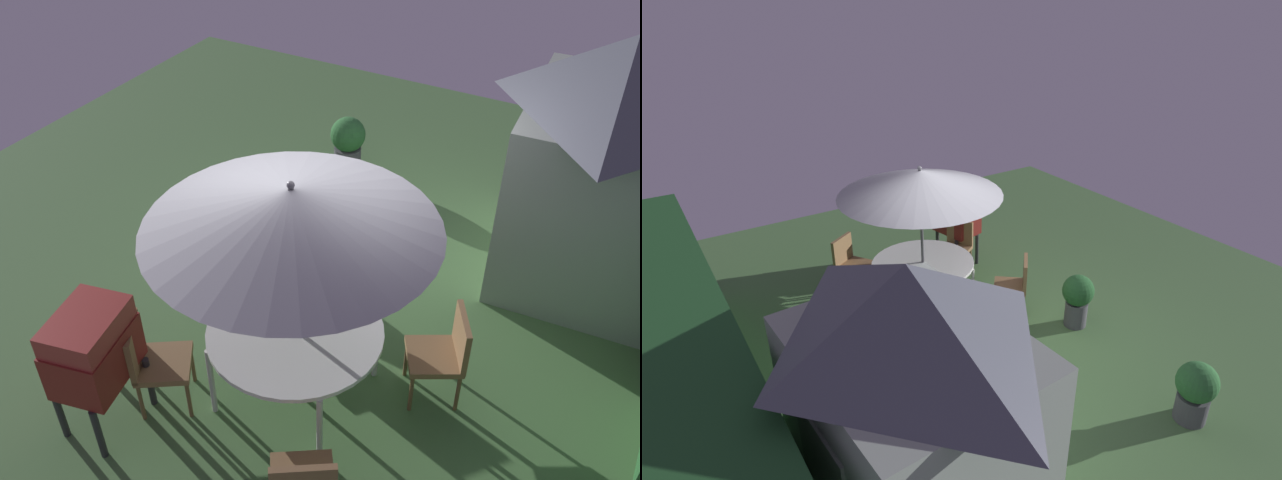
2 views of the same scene
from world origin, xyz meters
TOP-DOWN VIEW (x-y plane):
  - ground_plane at (0.00, 0.00)m, footprint 11.00×11.00m
  - hedge_backdrop at (0.00, 3.50)m, footprint 6.26×0.85m
  - garden_shed at (-1.88, 2.06)m, footprint 2.20×1.79m
  - patio_table at (1.10, 0.28)m, footprint 1.48×1.48m
  - patio_umbrella at (1.10, 0.28)m, footprint 2.27×2.27m
  - bbq_grill at (2.13, -0.97)m, footprint 0.79×0.63m
  - chair_near_shed at (1.76, -0.73)m, footprint 0.64×0.64m
  - chair_far_side at (2.19, 0.98)m, footprint 0.64×0.64m
  - chair_toward_hedge at (0.48, 1.39)m, footprint 0.63×0.63m
  - chair_toward_house at (0.23, -0.75)m, footprint 0.65×0.65m
  - potted_plant_by_shed at (-0.47, -1.29)m, footprint 0.45×0.45m
  - potted_plant_by_grill at (-2.52, -1.06)m, footprint 0.46×0.46m

SIDE VIEW (x-z plane):
  - ground_plane at x=0.00m, z-range 0.00..0.00m
  - potted_plant_by_grill at x=-2.52m, z-range 0.04..0.78m
  - potted_plant_by_shed at x=-0.47m, z-range 0.06..0.85m
  - chair_near_shed at x=1.76m, z-range 0.07..0.97m
  - chair_far_side at x=2.19m, z-range 0.07..0.97m
  - chair_toward_hedge at x=0.48m, z-range 0.07..0.97m
  - chair_toward_house at x=0.23m, z-range 0.07..0.97m
  - patio_table at x=1.10m, z-range 0.34..1.12m
  - bbq_grill at x=2.13m, z-range 0.25..1.45m
  - hedge_backdrop at x=0.00m, z-range 0.00..1.78m
  - garden_shed at x=-1.88m, z-range 0.03..2.65m
  - patio_umbrella at x=1.10m, z-range 0.88..3.10m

